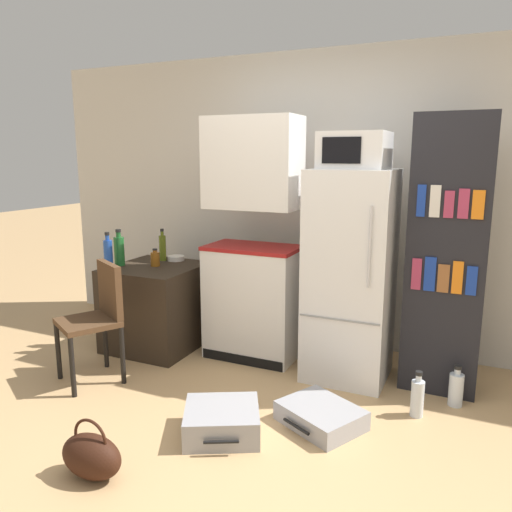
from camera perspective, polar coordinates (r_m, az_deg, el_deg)
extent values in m
plane|color=tan|center=(3.01, -0.52, -22.38)|extent=(24.00, 24.00, 0.00)
cube|color=beige|center=(4.37, 13.14, 5.91)|extent=(6.40, 0.10, 2.55)
cube|color=#2D2319|center=(4.51, -11.25, -5.65)|extent=(0.73, 0.76, 0.73)
cube|color=white|center=(4.19, -0.34, -5.42)|extent=(0.75, 0.45, 0.92)
cube|color=maroon|center=(4.08, -0.35, 0.96)|extent=(0.76, 0.46, 0.03)
cube|color=white|center=(4.01, -0.36, 10.58)|extent=(0.75, 0.38, 0.72)
cube|color=black|center=(4.14, -1.68, -11.79)|extent=(0.72, 0.01, 0.08)
cube|color=white|center=(3.78, 10.71, -2.28)|extent=(0.60, 0.57, 1.58)
cube|color=gray|center=(3.59, 9.44, -7.21)|extent=(0.58, 0.01, 0.01)
cylinder|color=silver|center=(3.40, 12.87, 0.97)|extent=(0.02, 0.02, 0.55)
cube|color=silver|center=(3.68, 11.25, 11.75)|extent=(0.46, 0.43, 0.26)
cube|color=black|center=(3.48, 9.72, 11.83)|extent=(0.27, 0.01, 0.18)
cube|color=black|center=(3.75, 20.96, -0.03)|extent=(0.52, 0.36, 1.95)
cube|color=#A33351|center=(3.61, 17.86, -1.97)|extent=(0.06, 0.01, 0.22)
cube|color=#193899|center=(3.60, 19.26, -1.96)|extent=(0.07, 0.01, 0.24)
cube|color=brown|center=(3.60, 20.62, -2.41)|extent=(0.07, 0.01, 0.19)
cube|color=orange|center=(3.59, 22.04, -2.31)|extent=(0.07, 0.01, 0.22)
cube|color=#193899|center=(3.59, 23.42, -2.62)|extent=(0.07, 0.01, 0.20)
cube|color=#193899|center=(3.53, 18.37, 6.02)|extent=(0.06, 0.01, 0.21)
cube|color=silver|center=(3.52, 19.79, 5.91)|extent=(0.07, 0.01, 0.21)
cube|color=#A33351|center=(3.52, 21.20, 5.53)|extent=(0.06, 0.01, 0.18)
cube|color=#A33351|center=(3.51, 22.64, 5.54)|extent=(0.07, 0.01, 0.19)
cube|color=orange|center=(3.51, 24.07, 5.37)|extent=(0.07, 0.01, 0.19)
cylinder|color=#1E47A3|center=(4.36, -16.53, 0.13)|extent=(0.07, 0.07, 0.25)
cylinder|color=#1E47A3|center=(4.34, -16.64, 2.01)|extent=(0.03, 0.03, 0.04)
cylinder|color=black|center=(4.33, -16.67, 2.46)|extent=(0.04, 0.04, 0.03)
cylinder|color=#566619|center=(4.61, -10.63, 0.89)|extent=(0.06, 0.06, 0.23)
cylinder|color=#566619|center=(4.59, -10.69, 2.54)|extent=(0.03, 0.03, 0.04)
cylinder|color=black|center=(4.58, -10.70, 2.93)|extent=(0.03, 0.03, 0.02)
cylinder|color=brown|center=(4.40, -11.45, -0.37)|extent=(0.08, 0.08, 0.12)
cylinder|color=brown|center=(4.39, -11.48, 0.53)|extent=(0.04, 0.04, 0.02)
cylinder|color=black|center=(4.38, -11.49, 0.74)|extent=(0.04, 0.04, 0.01)
cylinder|color=#1E6028|center=(4.49, -15.36, 0.51)|extent=(0.09, 0.09, 0.25)
cylinder|color=#1E6028|center=(4.46, -15.46, 2.36)|extent=(0.04, 0.04, 0.04)
cylinder|color=black|center=(4.46, -15.48, 2.81)|extent=(0.05, 0.05, 0.03)
cylinder|color=silver|center=(4.61, -9.13, -0.25)|extent=(0.15, 0.15, 0.04)
cylinder|color=black|center=(4.12, -21.67, -10.06)|extent=(0.04, 0.04, 0.44)
cylinder|color=black|center=(3.79, -20.25, -11.85)|extent=(0.04, 0.04, 0.44)
cylinder|color=black|center=(4.21, -16.83, -9.25)|extent=(0.04, 0.04, 0.44)
cylinder|color=black|center=(3.89, -15.01, -10.90)|extent=(0.04, 0.04, 0.44)
cube|color=#4C331E|center=(3.92, -18.66, -7.22)|extent=(0.55, 0.55, 0.04)
cube|color=#4C331E|center=(3.91, -16.36, -3.69)|extent=(0.36, 0.23, 0.41)
cube|color=#99999E|center=(3.20, -3.92, -18.31)|extent=(0.59, 0.57, 0.17)
cylinder|color=black|center=(3.01, -4.01, -20.44)|extent=(0.19, 0.11, 0.02)
cube|color=#99999E|center=(3.33, 7.42, -17.63)|extent=(0.60, 0.56, 0.12)
cylinder|color=black|center=(3.20, 4.60, -18.84)|extent=(0.20, 0.12, 0.02)
ellipsoid|color=#33190F|center=(2.95, -18.29, -20.92)|extent=(0.36, 0.20, 0.24)
torus|color=#33190F|center=(2.90, -18.43, -19.11)|extent=(0.21, 0.02, 0.21)
cylinder|color=silver|center=(3.53, 17.95, -15.25)|extent=(0.08, 0.08, 0.24)
cylinder|color=silver|center=(3.47, 18.10, -13.14)|extent=(0.04, 0.04, 0.04)
cylinder|color=black|center=(3.46, 18.13, -12.63)|extent=(0.04, 0.04, 0.02)
cylinder|color=silver|center=(3.75, 21.88, -14.01)|extent=(0.10, 0.10, 0.22)
cylinder|color=silver|center=(3.70, 22.03, -12.16)|extent=(0.04, 0.04, 0.04)
cylinder|color=black|center=(3.69, 22.07, -11.70)|extent=(0.05, 0.05, 0.02)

